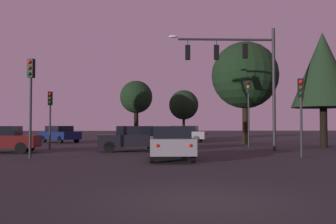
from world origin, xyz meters
The scene contains 15 objects.
ground_plane centered at (0.00, 24.50, 0.00)m, with size 168.00×168.00×0.00m, color #262326.
traffic_signal_mast_arm centered at (5.08, 15.17, 5.25)m, with size 6.61×0.57×7.59m.
traffic_light_corner_left centered at (-7.11, 17.99, 2.71)m, with size 0.33×0.37×3.80m.
traffic_light_corner_right centered at (6.65, 19.04, 3.37)m, with size 0.37×0.39×4.79m.
traffic_light_median centered at (6.55, 10.03, 2.73)m, with size 0.37×0.39×3.82m.
traffic_light_far_side centered at (-6.38, 10.67, 3.32)m, with size 0.36×0.38×4.71m.
car_nearside_lane centered at (0.16, 9.39, 0.80)m, with size 2.01×4.49×1.52m.
car_crossing_left centered at (-1.64, 15.33, 0.79)m, with size 4.16×2.12×1.52m.
car_crossing_right centered at (-9.02, 14.49, 0.79)m, with size 4.05×1.83×1.52m.
car_far_lane centered at (-8.34, 27.51, 0.79)m, with size 4.11×4.09×1.52m.
car_parked_lot centered at (3.01, 27.76, 0.80)m, with size 4.65×3.10×1.52m.
tree_behind_sign centered at (7.60, 23.15, 5.73)m, with size 5.55×5.55×8.53m.
tree_left_far centered at (4.24, 37.61, 4.03)m, with size 3.55×3.55×5.82m.
tree_center_horizon centered at (-1.45, 32.16, 4.50)m, with size 3.41×3.41×6.26m.
tree_right_cluster centered at (11.89, 18.34, 5.52)m, with size 4.45×4.45×8.26m.
Camera 1 is at (-1.35, -7.71, 1.54)m, focal length 40.63 mm.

